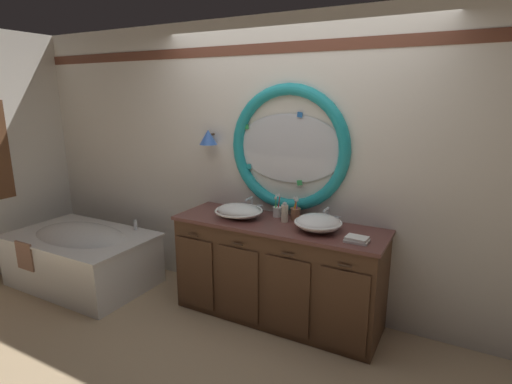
{
  "coord_description": "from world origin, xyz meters",
  "views": [
    {
      "loc": [
        1.41,
        -2.66,
        1.95
      ],
      "look_at": [
        -0.17,
        0.25,
        1.13
      ],
      "focal_mm": 28.08,
      "sensor_mm": 36.0,
      "label": 1
    }
  ],
  "objects_px": {
    "soap_dispenser": "(285,213)",
    "folded_hand_towel": "(357,239)",
    "bathtub": "(82,254)",
    "toothbrush_holder_right": "(295,213)",
    "sink_basin_right": "(318,223)",
    "toothbrush_holder_left": "(277,211)",
    "sink_basin_left": "(239,211)"
  },
  "relations": [
    {
      "from": "soap_dispenser",
      "to": "folded_hand_towel",
      "type": "bearing_deg",
      "value": -15.25
    },
    {
      "from": "bathtub",
      "to": "toothbrush_holder_right",
      "type": "bearing_deg",
      "value": 13.75
    },
    {
      "from": "sink_basin_right",
      "to": "toothbrush_holder_left",
      "type": "distance_m",
      "value": 0.49
    },
    {
      "from": "toothbrush_holder_left",
      "to": "sink_basin_right",
      "type": "bearing_deg",
      "value": -22.14
    },
    {
      "from": "bathtub",
      "to": "soap_dispenser",
      "type": "bearing_deg",
      "value": 11.49
    },
    {
      "from": "toothbrush_holder_left",
      "to": "soap_dispenser",
      "type": "height_order",
      "value": "toothbrush_holder_left"
    },
    {
      "from": "sink_basin_left",
      "to": "bathtub",
      "type": "bearing_deg",
      "value": -168.45
    },
    {
      "from": "toothbrush_holder_right",
      "to": "soap_dispenser",
      "type": "height_order",
      "value": "toothbrush_holder_right"
    },
    {
      "from": "sink_basin_right",
      "to": "toothbrush_holder_left",
      "type": "relative_size",
      "value": 1.8
    },
    {
      "from": "soap_dispenser",
      "to": "folded_hand_towel",
      "type": "distance_m",
      "value": 0.7
    },
    {
      "from": "sink_basin_right",
      "to": "soap_dispenser",
      "type": "distance_m",
      "value": 0.34
    },
    {
      "from": "sink_basin_right",
      "to": "toothbrush_holder_right",
      "type": "height_order",
      "value": "toothbrush_holder_right"
    },
    {
      "from": "toothbrush_holder_right",
      "to": "sink_basin_left",
      "type": "bearing_deg",
      "value": -158.59
    },
    {
      "from": "sink_basin_left",
      "to": "toothbrush_holder_left",
      "type": "height_order",
      "value": "toothbrush_holder_left"
    },
    {
      "from": "sink_basin_right",
      "to": "folded_hand_towel",
      "type": "distance_m",
      "value": 0.36
    },
    {
      "from": "sink_basin_left",
      "to": "sink_basin_right",
      "type": "height_order",
      "value": "sink_basin_right"
    },
    {
      "from": "sink_basin_left",
      "to": "folded_hand_towel",
      "type": "xyz_separation_m",
      "value": [
        1.07,
        -0.1,
        -0.04
      ]
    },
    {
      "from": "sink_basin_right",
      "to": "toothbrush_holder_left",
      "type": "bearing_deg",
      "value": 157.86
    },
    {
      "from": "soap_dispenser",
      "to": "toothbrush_holder_right",
      "type": "bearing_deg",
      "value": 60.53
    },
    {
      "from": "sink_basin_right",
      "to": "toothbrush_holder_right",
      "type": "bearing_deg",
      "value": 146.27
    },
    {
      "from": "sink_basin_left",
      "to": "toothbrush_holder_right",
      "type": "distance_m",
      "value": 0.5
    },
    {
      "from": "bathtub",
      "to": "folded_hand_towel",
      "type": "relative_size",
      "value": 8.5
    },
    {
      "from": "toothbrush_holder_right",
      "to": "folded_hand_towel",
      "type": "distance_m",
      "value": 0.67
    },
    {
      "from": "bathtub",
      "to": "soap_dispenser",
      "type": "relative_size",
      "value": 8.21
    },
    {
      "from": "bathtub",
      "to": "folded_hand_towel",
      "type": "distance_m",
      "value": 2.84
    },
    {
      "from": "sink_basin_left",
      "to": "folded_hand_towel",
      "type": "distance_m",
      "value": 1.08
    },
    {
      "from": "toothbrush_holder_right",
      "to": "soap_dispenser",
      "type": "bearing_deg",
      "value": -119.47
    },
    {
      "from": "toothbrush_holder_right",
      "to": "bathtub",
      "type": "bearing_deg",
      "value": -166.25
    },
    {
      "from": "bathtub",
      "to": "sink_basin_left",
      "type": "relative_size",
      "value": 3.43
    },
    {
      "from": "sink_basin_right",
      "to": "folded_hand_towel",
      "type": "bearing_deg",
      "value": -16.67
    },
    {
      "from": "bathtub",
      "to": "folded_hand_towel",
      "type": "bearing_deg",
      "value": 5.06
    },
    {
      "from": "soap_dispenser",
      "to": "folded_hand_towel",
      "type": "height_order",
      "value": "soap_dispenser"
    }
  ]
}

